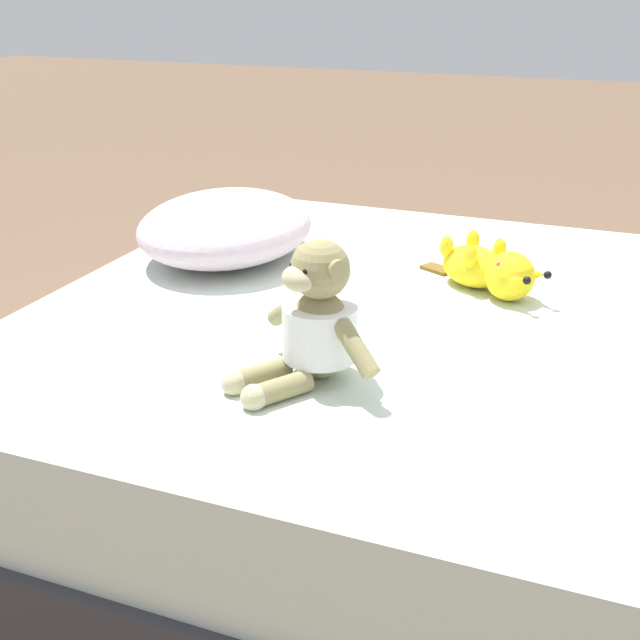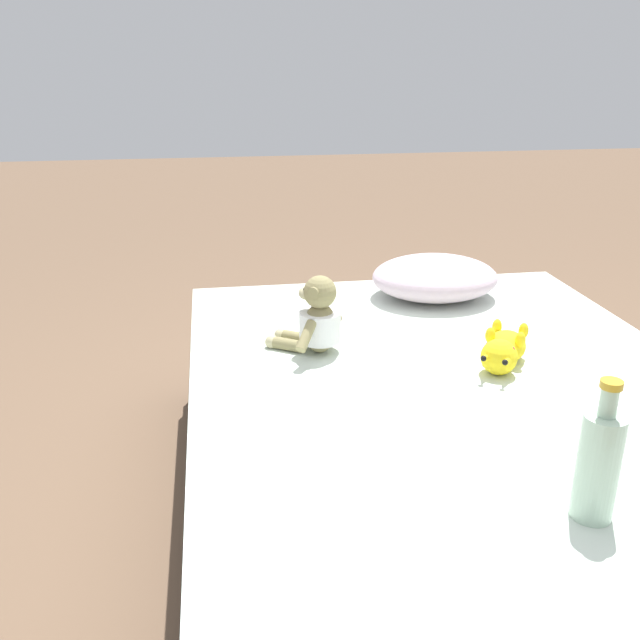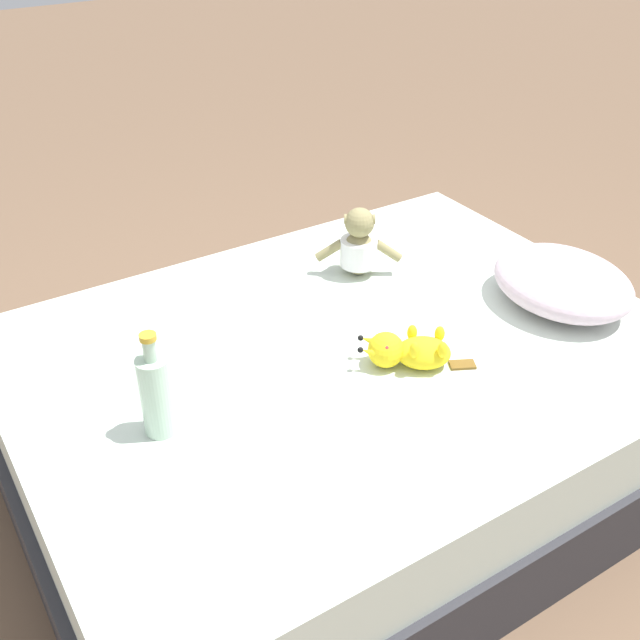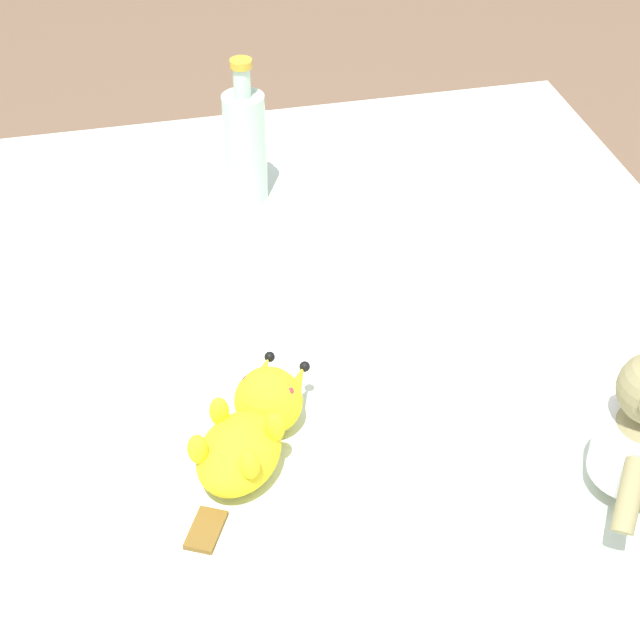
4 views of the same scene
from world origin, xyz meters
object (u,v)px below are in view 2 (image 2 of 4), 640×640
Objects in this scene: bed at (450,459)px; pillow at (435,277)px; glass_bottle at (598,463)px; plush_monkey at (317,321)px; plush_yellow_creature at (503,350)px.

bed is 4.16× the size of pillow.
pillow is 1.61× the size of glass_bottle.
pillow is 0.65m from plush_monkey.
glass_bottle is (0.06, -0.59, 0.35)m from bed.
plush_monkey is at bearing 114.66° from glass_bottle.
glass_bottle reaches higher than bed.
plush_yellow_creature is at bearing -89.37° from pillow.
pillow reaches higher than bed.
pillow is (0.16, 0.69, 0.31)m from bed.
glass_bottle is (-0.10, -1.28, 0.04)m from pillow.
glass_bottle is at bearing -99.03° from plush_yellow_creature.
plush_monkey is at bearing -139.87° from pillow.
plush_yellow_creature is 1.06× the size of glass_bottle.
glass_bottle is at bearing -65.34° from plush_monkey.
plush_monkey is 0.90× the size of glass_bottle.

